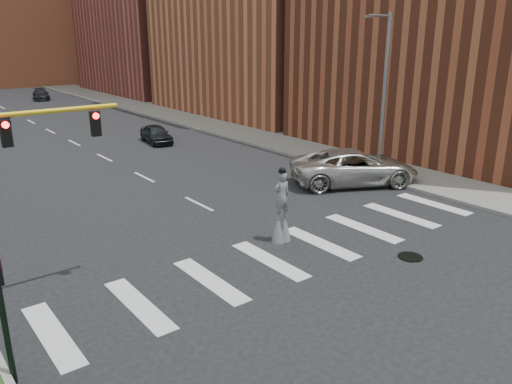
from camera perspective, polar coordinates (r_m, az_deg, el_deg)
name	(u,v)px	position (r m, az deg, el deg)	size (l,w,h in m)	color
ground_plane	(314,260)	(18.50, 6.63, -7.77)	(160.00, 160.00, 0.00)	black
sidewalk_right	(219,126)	(44.82, -4.27, 7.56)	(5.00, 90.00, 0.18)	slate
manhole	(410,257)	(19.45, 17.21, -7.09)	(0.90, 0.90, 0.04)	black
building_far	(158,18)	(74.04, -11.16, 18.96)	(16.00, 22.00, 20.00)	brown
streetlight	(383,90)	(29.04, 14.35, 11.17)	(2.05, 0.20, 9.00)	slate
secondary_signal	(2,311)	(12.88, -27.00, -11.99)	(0.25, 0.21, 3.23)	black
stilt_performer	(281,212)	(19.56, 2.93, -2.24)	(0.84, 0.55, 3.05)	#302213
suv_crossing	(354,167)	(27.78, 11.17, 2.83)	(3.16, 6.86, 1.91)	beige
car_near	(156,134)	(38.64, -11.34, 6.53)	(1.61, 3.99, 1.36)	black
car_far	(41,94)	(68.97, -23.37, 10.20)	(1.83, 4.51, 1.31)	black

